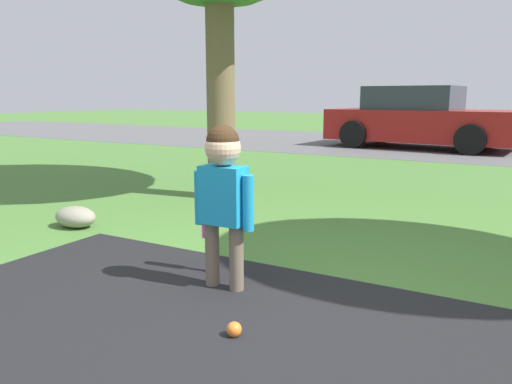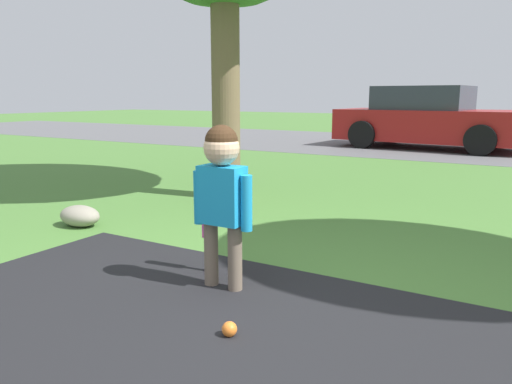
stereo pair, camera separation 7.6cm
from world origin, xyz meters
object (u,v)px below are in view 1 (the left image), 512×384
child (223,184)px  parked_car (419,119)px  baseball_bat (207,219)px  sports_ball (234,329)px

child → parked_car: (-0.74, 9.28, -0.01)m
child → baseball_bat: child is taller
child → parked_car: 9.31m
sports_ball → child: bearing=127.0°
sports_ball → parked_car: size_ratio=0.02×
sports_ball → parked_car: bearing=96.6°
baseball_bat → parked_car: 9.11m
parked_car → sports_ball: bearing=-78.4°
parked_car → child: bearing=-80.4°
baseball_bat → parked_car: bearing=93.1°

